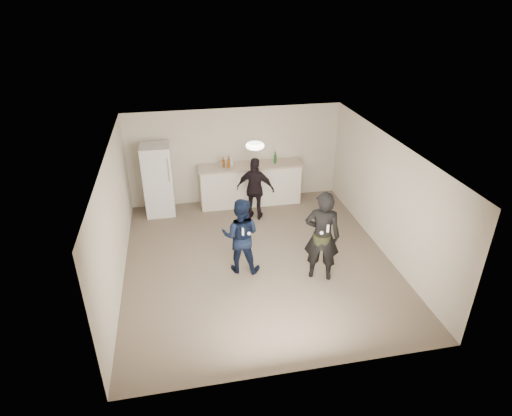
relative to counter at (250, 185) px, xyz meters
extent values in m
plane|color=#6B5B4C|center=(-0.33, -2.67, -0.53)|extent=(6.00, 6.00, 0.00)
plane|color=silver|center=(-0.33, -2.67, 1.98)|extent=(6.00, 6.00, 0.00)
plane|color=beige|center=(-0.33, 0.33, 0.72)|extent=(6.00, 0.00, 6.00)
plane|color=beige|center=(-0.33, -5.67, 0.72)|extent=(6.00, 0.00, 6.00)
plane|color=beige|center=(-3.08, -2.67, 0.72)|extent=(0.00, 6.00, 6.00)
plane|color=beige|center=(2.42, -2.67, 0.72)|extent=(0.00, 6.00, 6.00)
cube|color=white|center=(0.00, 0.00, 0.00)|extent=(2.60, 0.56, 1.05)
cube|color=beige|center=(0.00, 0.00, 0.55)|extent=(2.68, 0.64, 0.04)
cube|color=white|center=(-2.33, -0.07, 0.38)|extent=(0.70, 0.70, 1.80)
cylinder|color=silver|center=(-2.05, -0.44, 0.78)|extent=(0.02, 0.02, 0.60)
ellipsoid|color=white|center=(-0.33, -2.37, 1.93)|extent=(0.36, 0.36, 0.16)
cylinder|color=silver|center=(-0.76, -0.11, 0.65)|extent=(0.08, 0.08, 0.17)
imported|color=#0F1E41|center=(-0.72, -2.90, 0.27)|extent=(0.92, 0.81, 1.59)
imported|color=black|center=(0.76, -3.45, 0.41)|extent=(0.80, 0.67, 1.87)
cylinder|color=#2E3719|center=(0.76, -3.45, 0.32)|extent=(0.34, 0.34, 0.28)
imported|color=black|center=(-0.02, -0.82, 0.27)|extent=(1.01, 0.72, 1.58)
cube|color=white|center=(-0.72, -3.18, 0.53)|extent=(0.04, 0.04, 0.15)
sphere|color=white|center=(-0.60, -3.15, 0.45)|extent=(0.07, 0.07, 0.07)
cube|color=white|center=(0.76, -3.70, 0.72)|extent=(0.04, 0.04, 0.15)
sphere|color=white|center=(0.66, -3.67, 0.62)|extent=(0.07, 0.07, 0.07)
cylinder|color=brown|center=(-0.69, -0.02, 0.66)|extent=(0.08, 0.08, 0.19)
cylinder|color=white|center=(-0.47, 0.03, 0.65)|extent=(0.07, 0.07, 0.17)
cylinder|color=#164E1E|center=(0.66, 0.01, 0.68)|extent=(0.07, 0.07, 0.23)
cylinder|color=#904614|center=(-0.56, -0.10, 0.68)|extent=(0.07, 0.07, 0.24)
camera|label=1|loc=(-1.82, -10.04, 4.67)|focal=30.00mm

